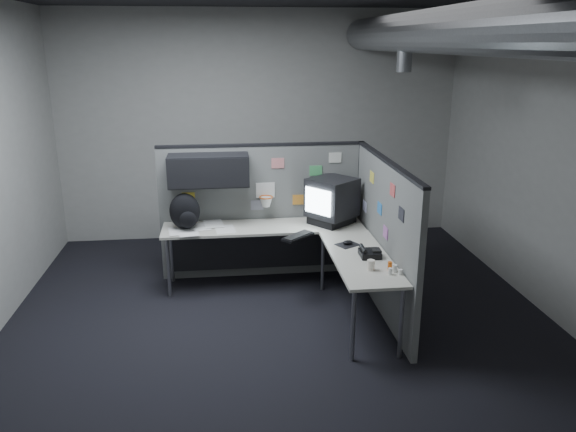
{
  "coord_description": "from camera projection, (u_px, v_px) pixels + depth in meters",
  "views": [
    {
      "loc": [
        -0.54,
        -5.14,
        2.75
      ],
      "look_at": [
        0.11,
        0.35,
        1.04
      ],
      "focal_mm": 35.0,
      "sensor_mm": 36.0,
      "label": 1
    }
  ],
  "objects": [
    {
      "name": "partition_right",
      "position": [
        384.0,
        236.0,
        5.83
      ],
      "size": [
        0.07,
        2.23,
        1.63
      ],
      "color": "slate",
      "rests_on": "ground"
    },
    {
      "name": "monitor",
      "position": [
        332.0,
        200.0,
        6.47
      ],
      "size": [
        0.66,
        0.66,
        0.53
      ],
      "rotation": [
        0.0,
        0.0,
        -0.1
      ],
      "color": "black",
      "rests_on": "desk"
    },
    {
      "name": "desk",
      "position": [
        287.0,
        243.0,
        6.25
      ],
      "size": [
        2.31,
        2.11,
        0.73
      ],
      "color": "beige",
      "rests_on": "ground"
    },
    {
      "name": "cup",
      "position": [
        371.0,
        265.0,
        5.19
      ],
      "size": [
        0.08,
        0.08,
        0.1
      ],
      "primitive_type": "cylinder",
      "rotation": [
        0.0,
        0.0,
        0.13
      ],
      "color": "silver",
      "rests_on": "desk"
    },
    {
      "name": "phone",
      "position": [
        369.0,
        253.0,
        5.52
      ],
      "size": [
        0.2,
        0.22,
        0.1
      ],
      "rotation": [
        0.0,
        0.0,
        -0.2
      ],
      "color": "black",
      "rests_on": "desk"
    },
    {
      "name": "backpack",
      "position": [
        185.0,
        212.0,
        6.27
      ],
      "size": [
        0.35,
        0.33,
        0.42
      ],
      "rotation": [
        0.0,
        0.0,
        -0.06
      ],
      "color": "black",
      "rests_on": "desk"
    },
    {
      "name": "partition_back",
      "position": [
        248.0,
        198.0,
        6.59
      ],
      "size": [
        2.44,
        0.42,
        1.63
      ],
      "color": "slate",
      "rests_on": "ground"
    },
    {
      "name": "keyboard",
      "position": [
        298.0,
        236.0,
        6.06
      ],
      "size": [
        0.39,
        0.38,
        0.04
      ],
      "rotation": [
        0.0,
        0.0,
        -0.02
      ],
      "color": "black",
      "rests_on": "desk"
    },
    {
      "name": "papers",
      "position": [
        201.0,
        229.0,
        6.33
      ],
      "size": [
        0.77,
        0.61,
        0.02
      ],
      "rotation": [
        0.0,
        0.0,
        0.14
      ],
      "color": "white",
      "rests_on": "desk"
    },
    {
      "name": "room",
      "position": [
        340.0,
        116.0,
        5.19
      ],
      "size": [
        5.62,
        5.62,
        3.22
      ],
      "color": "black",
      "rests_on": "ground"
    },
    {
      "name": "bottles",
      "position": [
        393.0,
        269.0,
        5.14
      ],
      "size": [
        0.13,
        0.16,
        0.08
      ],
      "rotation": [
        0.0,
        0.0,
        0.03
      ],
      "color": "silver",
      "rests_on": "desk"
    },
    {
      "name": "mouse",
      "position": [
        348.0,
        243.0,
        5.84
      ],
      "size": [
        0.28,
        0.26,
        0.05
      ],
      "rotation": [
        0.0,
        0.0,
        -0.27
      ],
      "color": "black",
      "rests_on": "desk"
    }
  ]
}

